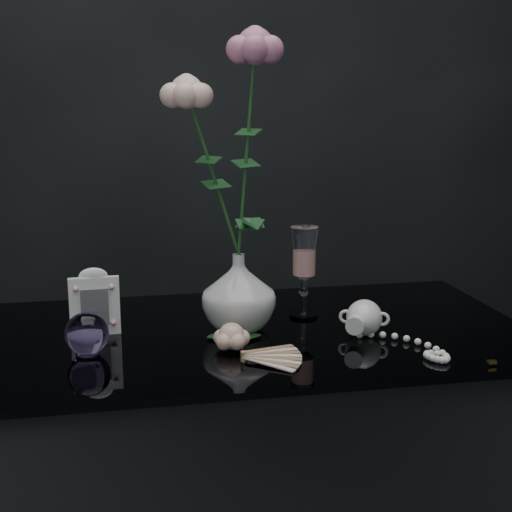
{
  "coord_description": "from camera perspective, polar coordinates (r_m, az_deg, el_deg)",
  "views": [
    {
      "loc": [
        -0.25,
        -1.24,
        1.2
      ],
      "look_at": [
        -0.01,
        -0.01,
        0.92
      ],
      "focal_mm": 50.0,
      "sensor_mm": 36.0,
      "label": 1
    }
  ],
  "objects": [
    {
      "name": "roses",
      "position": [
        1.31,
        -2.11,
        9.12
      ],
      "size": [
        0.21,
        0.12,
        0.47
      ],
      "color": "#FFC2AC",
      "rests_on": "vase"
    },
    {
      "name": "paperweight",
      "position": [
        1.28,
        -13.37,
        -6.05
      ],
      "size": [
        0.1,
        0.1,
        0.08
      ],
      "primitive_type": null,
      "rotation": [
        0.0,
        0.0,
        -0.41
      ],
      "color": "#8E74BD",
      "rests_on": "table"
    },
    {
      "name": "paper_fan",
      "position": [
        1.22,
        -0.97,
        -7.95
      ],
      "size": [
        0.24,
        0.21,
        0.02
      ],
      "primitive_type": null,
      "rotation": [
        0.0,
        0.0,
        -0.33
      ],
      "color": "#EFE9BF",
      "rests_on": "table"
    },
    {
      "name": "pearl_jar",
      "position": [
        1.37,
        8.65,
        -4.78
      ],
      "size": [
        0.31,
        0.32,
        0.07
      ],
      "primitive_type": null,
      "rotation": [
        0.0,
        0.0,
        -0.42
      ],
      "color": "silver",
      "rests_on": "table"
    },
    {
      "name": "table",
      "position": [
        1.54,
        -0.0,
        -19.49
      ],
      "size": [
        1.05,
        0.58,
        0.76
      ],
      "color": "black",
      "rests_on": "ground"
    },
    {
      "name": "wine_glass",
      "position": [
        1.44,
        3.86,
        -1.31
      ],
      "size": [
        0.07,
        0.07,
        0.19
      ],
      "primitive_type": null,
      "rotation": [
        0.0,
        0.0,
        0.18
      ],
      "color": "white",
      "rests_on": "table"
    },
    {
      "name": "loose_rose",
      "position": [
        1.27,
        -1.98,
        -6.45
      ],
      "size": [
        0.12,
        0.15,
        0.05
      ],
      "primitive_type": null,
      "rotation": [
        0.0,
        0.0,
        0.07
      ],
      "color": "beige",
      "rests_on": "table"
    },
    {
      "name": "vase",
      "position": [
        1.37,
        -1.39,
        -2.92
      ],
      "size": [
        0.17,
        0.17,
        0.15
      ],
      "primitive_type": "imported",
      "rotation": [
        0.0,
        0.0,
        -0.24
      ],
      "color": "silver",
      "rests_on": "table"
    },
    {
      "name": "picture_frame",
      "position": [
        1.37,
        -12.8,
        -3.56
      ],
      "size": [
        0.1,
        0.08,
        0.13
      ],
      "primitive_type": null,
      "rotation": [
        0.0,
        0.0,
        0.04
      ],
      "color": "white",
      "rests_on": "table"
    }
  ]
}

